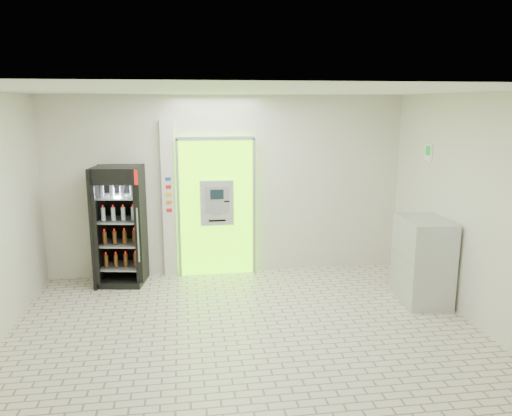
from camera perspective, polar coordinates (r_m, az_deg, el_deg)
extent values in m
plane|color=beige|center=(6.47, -1.01, -14.33)|extent=(6.00, 6.00, 0.00)
plane|color=beige|center=(8.40, -3.26, 2.56)|extent=(6.00, 0.00, 6.00)
plane|color=beige|center=(3.61, 4.13, -10.25)|extent=(6.00, 0.00, 6.00)
plane|color=beige|center=(7.00, 24.09, -0.35)|extent=(0.00, 5.00, 5.00)
plane|color=white|center=(5.81, -1.12, 13.29)|extent=(6.00, 6.00, 0.00)
cube|color=#6EFF00|center=(8.38, -4.54, 0.09)|extent=(1.20, 0.12, 2.30)
cube|color=gray|center=(8.16, -4.64, 7.92)|extent=(1.28, 0.04, 0.06)
cube|color=gray|center=(8.30, -8.86, -0.14)|extent=(0.04, 0.04, 2.30)
cube|color=gray|center=(8.38, -0.21, 0.12)|extent=(0.04, 0.04, 2.30)
cube|color=black|center=(8.49, -3.77, -4.26)|extent=(0.62, 0.01, 0.67)
cube|color=black|center=(8.18, -7.00, 5.64)|extent=(0.22, 0.01, 0.18)
cube|color=#B3B5BB|center=(8.25, -4.50, 0.61)|extent=(0.55, 0.12, 0.75)
cube|color=black|center=(8.16, -4.49, 1.56)|extent=(0.22, 0.01, 0.16)
cube|color=gray|center=(8.22, -4.46, -0.37)|extent=(0.16, 0.01, 0.12)
cube|color=black|center=(8.20, -3.36, 0.76)|extent=(0.09, 0.01, 0.02)
cube|color=black|center=(8.25, -4.44, -1.45)|extent=(0.28, 0.01, 0.03)
cube|color=silver|center=(8.36, -9.91, 0.96)|extent=(0.22, 0.10, 2.60)
cube|color=#193FB2|center=(8.25, -10.01, 3.28)|extent=(0.09, 0.01, 0.06)
cube|color=red|center=(8.27, -9.98, 2.39)|extent=(0.09, 0.01, 0.06)
cube|color=yellow|center=(8.29, -9.94, 1.50)|extent=(0.09, 0.01, 0.06)
cube|color=orange|center=(8.31, -9.91, 0.62)|extent=(0.09, 0.01, 0.06)
cube|color=red|center=(8.34, -9.88, -0.26)|extent=(0.09, 0.01, 0.06)
cube|color=black|center=(8.21, -15.31, -1.98)|extent=(0.81, 0.75, 1.90)
cube|color=black|center=(8.50, -15.08, -1.50)|extent=(0.71, 0.16, 1.90)
cube|color=red|center=(7.75, -15.91, 3.40)|extent=(0.69, 0.12, 0.23)
cube|color=white|center=(7.74, -15.92, 3.39)|extent=(0.39, 0.07, 0.07)
cube|color=black|center=(8.47, -14.98, -7.92)|extent=(0.81, 0.75, 0.09)
cylinder|color=gray|center=(7.87, -13.33, -3.05)|extent=(0.03, 0.03, 0.85)
cube|color=gray|center=(8.39, -15.06, -6.39)|extent=(0.68, 0.64, 0.02)
cube|color=gray|center=(8.29, -15.20, -3.90)|extent=(0.68, 0.64, 0.02)
cube|color=gray|center=(8.19, -15.35, -1.34)|extent=(0.68, 0.64, 0.02)
cube|color=gray|center=(8.12, -15.49, 1.27)|extent=(0.68, 0.64, 0.02)
cube|color=#B3B5BB|center=(7.69, 18.52, -5.68)|extent=(0.69, 0.98, 1.24)
cube|color=gray|center=(7.54, 16.42, -5.40)|extent=(0.08, 0.91, 0.01)
cube|color=white|center=(8.10, 19.12, 6.01)|extent=(0.02, 0.22, 0.26)
cube|color=#0D9327|center=(8.10, 19.06, 6.22)|extent=(0.00, 0.14, 0.14)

